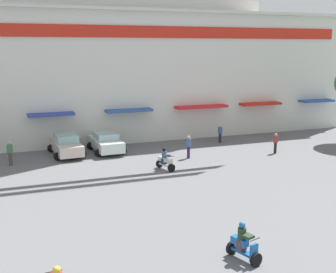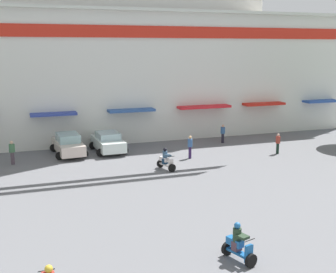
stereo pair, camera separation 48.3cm
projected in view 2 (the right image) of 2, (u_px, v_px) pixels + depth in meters
ground_plane at (225, 215)px, 20.77m from camera, size 128.00×128.00×0.00m
colonial_building at (113, 33)px, 40.94m from camera, size 43.53×18.81×21.83m
parked_car_0 at (68, 144)px, 32.46m from camera, size 2.53×4.59×1.60m
parked_car_1 at (108, 142)px, 33.35m from camera, size 2.54×4.23×1.53m
scooter_rider_0 at (239, 245)px, 16.25m from camera, size 0.90×1.47×1.50m
scooter_rider_1 at (166, 161)px, 28.53m from camera, size 0.89×1.57×1.44m
pedestrian_0 at (223, 133)px, 36.52m from camera, size 0.50×0.50×1.56m
pedestrian_1 at (12, 151)px, 29.72m from camera, size 0.56×0.56×1.66m
pedestrian_2 at (190, 145)px, 31.32m from camera, size 0.41×0.41×1.68m
pedestrian_4 at (278, 142)px, 32.69m from camera, size 0.40×0.40×1.56m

